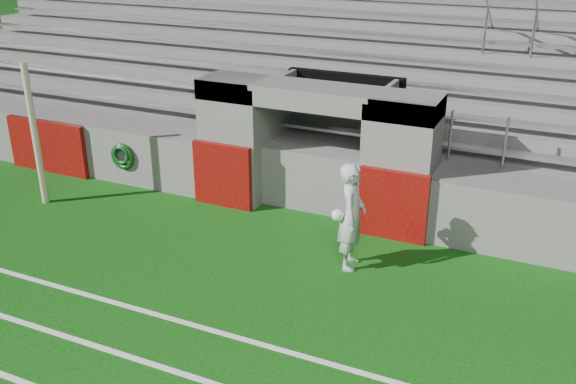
% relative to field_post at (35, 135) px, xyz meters
% --- Properties ---
extents(ground, '(90.00, 90.00, 0.00)m').
position_rel_field_post_xyz_m(ground, '(5.32, -1.52, -1.49)').
color(ground, '#0C440B').
rests_on(ground, ground).
extents(field_post, '(0.13, 0.13, 2.97)m').
position_rel_field_post_xyz_m(field_post, '(0.00, 0.00, 0.00)').
color(field_post, '#C9B695').
rests_on(field_post, ground).
extents(stadium_structure, '(26.00, 8.48, 5.42)m').
position_rel_field_post_xyz_m(stadium_structure, '(5.32, 6.45, 0.01)').
color(stadium_structure, '#615E5B').
rests_on(stadium_structure, ground).
extents(goalkeeper_with_ball, '(0.60, 0.75, 1.87)m').
position_rel_field_post_xyz_m(goalkeeper_with_ball, '(6.76, 0.13, -0.55)').
color(goalkeeper_with_ball, '#B6BCC0').
rests_on(goalkeeper_with_ball, ground).
extents(hose_coil, '(0.60, 0.15, 0.60)m').
position_rel_field_post_xyz_m(hose_coil, '(0.98, 1.42, -0.77)').
color(hose_coil, '#0B380C').
rests_on(hose_coil, ground).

